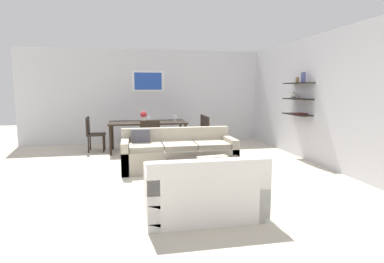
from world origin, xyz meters
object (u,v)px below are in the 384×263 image
(coffee_table, at_px, (208,173))
(dining_chair_left_far, at_px, (93,132))
(candle_jar, at_px, (226,159))
(dining_chair_foot, at_px, (150,136))
(sofa_beige, at_px, (178,154))
(wine_glass_right_near, at_px, (176,117))
(wine_glass_right_far, at_px, (175,116))
(centerpiece_vase, at_px, (144,116))
(dining_chair_right_near, at_px, (202,131))
(loveseat_white, at_px, (203,192))
(decorative_bowl, at_px, (209,160))
(dining_table, at_px, (148,124))
(dining_chair_right_far, at_px, (199,129))
(wine_glass_foot, at_px, (148,118))

(coffee_table, xyz_separation_m, dining_chair_left_far, (-2.19, 3.27, 0.31))
(candle_jar, height_order, dining_chair_foot, dining_chair_foot)
(sofa_beige, bearing_deg, dining_chair_left_far, 131.71)
(wine_glass_right_near, xyz_separation_m, wine_glass_right_far, (0.00, 0.23, -0.00))
(dining_chair_foot, bearing_deg, wine_glass_right_far, 54.36)
(dining_chair_left_far, height_order, centerpiece_vase, centerpiece_vase)
(dining_chair_right_near, height_order, centerpiece_vase, centerpiece_vase)
(loveseat_white, bearing_deg, wine_glass_right_near, 86.51)
(decorative_bowl, distance_m, dining_chair_foot, 2.40)
(sofa_beige, relative_size, wine_glass_right_far, 13.52)
(dining_chair_left_far, bearing_deg, dining_table, -8.65)
(coffee_table, relative_size, dining_chair_right_far, 1.47)
(dining_chair_right_far, relative_size, dining_chair_left_far, 1.00)
(dining_chair_right_near, relative_size, centerpiece_vase, 3.31)
(wine_glass_right_far, bearing_deg, decorative_bowl, -87.97)
(coffee_table, height_order, wine_glass_foot, wine_glass_foot)
(dining_table, relative_size, centerpiece_vase, 7.25)
(dining_table, relative_size, wine_glass_right_far, 11.74)
(wine_glass_foot, bearing_deg, wine_glass_right_far, 36.27)
(dining_chair_right_far, height_order, wine_glass_right_far, wine_glass_right_far)
(decorative_bowl, xyz_separation_m, centerpiece_vase, (-0.92, 3.12, 0.47))
(decorative_bowl, distance_m, dining_table, 3.24)
(dining_chair_foot, bearing_deg, dining_chair_left_far, 141.80)
(dining_chair_right_near, bearing_deg, wine_glass_right_near, 171.96)
(decorative_bowl, xyz_separation_m, wine_glass_right_far, (-0.11, 3.23, 0.44))
(decorative_bowl, bearing_deg, dining_chair_right_far, 80.62)
(wine_glass_right_near, height_order, wine_glass_right_far, wine_glass_right_far)
(dining_chair_foot, distance_m, wine_glass_right_far, 1.26)
(dining_chair_right_near, bearing_deg, sofa_beige, -117.72)
(decorative_bowl, height_order, centerpiece_vase, centerpiece_vase)
(candle_jar, bearing_deg, dining_chair_right_near, 85.14)
(dining_chair_left_far, height_order, wine_glass_foot, wine_glass_foot)
(dining_chair_right_near, bearing_deg, dining_chair_left_far, 171.35)
(loveseat_white, bearing_deg, decorative_bowl, 72.09)
(decorative_bowl, height_order, wine_glass_right_near, wine_glass_right_near)
(decorative_bowl, distance_m, dining_chair_right_far, 3.37)
(decorative_bowl, bearing_deg, loveseat_white, -107.91)
(dining_chair_foot, height_order, centerpiece_vase, centerpiece_vase)
(dining_table, xyz_separation_m, dining_chair_foot, (0.00, -0.87, -0.18))
(sofa_beige, xyz_separation_m, wine_glass_right_near, (0.21, 1.77, 0.57))
(dining_chair_foot, bearing_deg, coffee_table, -69.50)
(sofa_beige, height_order, wine_glass_right_near, wine_glass_right_near)
(dining_chair_right_far, height_order, dining_chair_left_far, same)
(dining_table, distance_m, centerpiece_vase, 0.23)
(sofa_beige, distance_m, coffee_table, 1.23)
(dining_chair_right_far, distance_m, centerpiece_vase, 1.54)
(coffee_table, relative_size, candle_jar, 17.92)
(candle_jar, bearing_deg, coffee_table, -179.95)
(wine_glass_right_near, bearing_deg, dining_chair_left_far, 171.15)
(sofa_beige, relative_size, wine_glass_right_near, 13.72)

